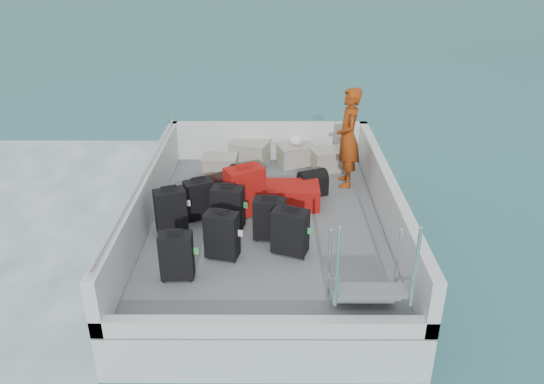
{
  "coord_description": "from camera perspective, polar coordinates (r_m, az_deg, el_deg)",
  "views": [
    {
      "loc": [
        0.1,
        -6.76,
        4.38
      ],
      "look_at": [
        0.07,
        0.2,
        1.0
      ],
      "focal_mm": 35.0,
      "sensor_mm": 36.0,
      "label": 1
    }
  ],
  "objects": [
    {
      "name": "duffel_2",
      "position": [
        8.5,
        4.38,
        0.76
      ],
      "size": [
        0.52,
        0.44,
        0.32
      ],
      "primitive_type": null,
      "rotation": [
        0.0,
        0.0,
        0.38
      ],
      "color": "black",
      "rests_on": "deck"
    },
    {
      "name": "crate_3",
      "position": [
        9.43,
        6.16,
        3.39
      ],
      "size": [
        0.66,
        0.53,
        0.35
      ],
      "primitive_type": "cube",
      "rotation": [
        0.0,
        0.0,
        0.26
      ],
      "color": "#AEA897",
      "rests_on": "deck"
    },
    {
      "name": "duffel_1",
      "position": [
        8.59,
        -3.23,
        1.07
      ],
      "size": [
        0.53,
        0.51,
        0.32
      ],
      "primitive_type": null,
      "rotation": [
        0.0,
        0.0,
        -0.68
      ],
      "color": "black",
      "rests_on": "deck"
    },
    {
      "name": "suitcase_3",
      "position": [
        6.78,
        -5.41,
        -4.72
      ],
      "size": [
        0.46,
        0.34,
        0.64
      ],
      "primitive_type": "cube",
      "rotation": [
        0.0,
        0.0,
        -0.24
      ],
      "color": "black",
      "rests_on": "deck"
    },
    {
      "name": "crate_0",
      "position": [
        9.18,
        -5.59,
        2.72
      ],
      "size": [
        0.56,
        0.4,
        0.33
      ],
      "primitive_type": "cube",
      "rotation": [
        0.0,
        0.0,
        -0.04
      ],
      "color": "#AEA897",
      "rests_on": "deck"
    },
    {
      "name": "suitcase_0",
      "position": [
        6.46,
        -10.22,
        -6.87
      ],
      "size": [
        0.4,
        0.24,
        0.61
      ],
      "primitive_type": "cube",
      "rotation": [
        0.0,
        0.0,
        0.05
      ],
      "color": "black",
      "rests_on": "deck"
    },
    {
      "name": "suitcase_6",
      "position": [
        6.85,
        1.97,
        -4.35
      ],
      "size": [
        0.52,
        0.41,
        0.62
      ],
      "primitive_type": "cube",
      "rotation": [
        0.0,
        0.0,
        -0.37
      ],
      "color": "black",
      "rests_on": "deck"
    },
    {
      "name": "suitcase_1",
      "position": [
        7.48,
        -10.85,
        -2.02
      ],
      "size": [
        0.48,
        0.37,
        0.63
      ],
      "primitive_type": "cube",
      "rotation": [
        0.0,
        0.0,
        0.36
      ],
      "color": "black",
      "rests_on": "deck"
    },
    {
      "name": "crate_2",
      "position": [
        9.59,
        2.56,
        3.94
      ],
      "size": [
        0.69,
        0.58,
        0.36
      ],
      "primitive_type": "cube",
      "rotation": [
        0.0,
        0.0,
        0.33
      ],
      "color": "#AEA897",
      "rests_on": "deck"
    },
    {
      "name": "yellow_bag",
      "position": [
        9.7,
        4.43,
        3.73
      ],
      "size": [
        0.28,
        0.26,
        0.22
      ],
      "primitive_type": "ellipsoid",
      "color": "yellow",
      "rests_on": "deck"
    },
    {
      "name": "suitcase_5",
      "position": [
        7.78,
        -2.95,
        0.04
      ],
      "size": [
        0.63,
        0.54,
        0.75
      ],
      "primitive_type": "cube",
      "rotation": [
        0.0,
        0.0,
        0.48
      ],
      "color": "#A5120C",
      "rests_on": "deck"
    },
    {
      "name": "deck",
      "position": [
        7.74,
        -0.56,
        -3.24
      ],
      "size": [
        3.3,
        4.7,
        0.02
      ],
      "primitive_type": "cube",
      "color": "slate",
      "rests_on": "ferry_hull"
    },
    {
      "name": "suitcase_2",
      "position": [
        7.79,
        -7.83,
        -0.81
      ],
      "size": [
        0.47,
        0.39,
        0.58
      ],
      "primitive_type": "cube",
      "rotation": [
        0.0,
        0.0,
        0.45
      ],
      "color": "black",
      "rests_on": "deck"
    },
    {
      "name": "white_bag",
      "position": [
        9.49,
        2.59,
        5.45
      ],
      "size": [
        0.24,
        0.24,
        0.18
      ],
      "primitive_type": "ellipsoid",
      "color": "white",
      "rests_on": "crate_2"
    },
    {
      "name": "suitcase_4",
      "position": [
        7.43,
        -4.77,
        -1.77
      ],
      "size": [
        0.47,
        0.33,
        0.64
      ],
      "primitive_type": "cube",
      "rotation": [
        0.0,
        0.0,
        -0.19
      ],
      "color": "black",
      "rests_on": "deck"
    },
    {
      "name": "crate_1",
      "position": [
        9.65,
        -2.4,
        4.2
      ],
      "size": [
        0.75,
        0.64,
        0.39
      ],
      "primitive_type": "cube",
      "rotation": [
        0.0,
        0.0,
        -0.35
      ],
      "color": "#AEA897",
      "rests_on": "deck"
    },
    {
      "name": "suitcase_7",
      "position": [
        7.17,
        -0.28,
        -2.98
      ],
      "size": [
        0.45,
        0.29,
        0.6
      ],
      "primitive_type": "cube",
      "rotation": [
        0.0,
        0.0,
        -0.11
      ],
      "color": "black",
      "rests_on": "deck"
    },
    {
      "name": "ferry_hull",
      "position": [
        7.9,
        -0.55,
        -5.21
      ],
      "size": [
        3.6,
        5.0,
        0.6
      ],
      "primitive_type": "cube",
      "color": "silver",
      "rests_on": "ground"
    },
    {
      "name": "deck_fittings",
      "position": [
        7.28,
        2.13,
        -1.85
      ],
      "size": [
        3.6,
        5.0,
        0.9
      ],
      "color": "silver",
      "rests_on": "deck"
    },
    {
      "name": "ground",
      "position": [
        8.06,
        -0.54,
        -7.03
      ],
      "size": [
        160.0,
        160.0,
        0.0
      ],
      "primitive_type": "plane",
      "color": "#1A595C",
      "rests_on": "ground"
    },
    {
      "name": "duffel_0",
      "position": [
        8.36,
        -6.32,
        0.23
      ],
      "size": [
        0.54,
        0.49,
        0.32
      ],
      "primitive_type": null,
      "rotation": [
        0.0,
        0.0,
        0.56
      ],
      "color": "black",
      "rests_on": "deck"
    },
    {
      "name": "passenger",
      "position": [
        8.67,
        8.19,
        5.8
      ],
      "size": [
        0.39,
        0.61,
        1.64
      ],
      "primitive_type": "imported",
      "rotation": [
        0.0,
        0.0,
        -1.56
      ],
      "color": "#C64B12",
      "rests_on": "deck"
    },
    {
      "name": "suitcase_8",
      "position": [
        8.13,
        2.08,
        -0.35
      ],
      "size": [
        0.86,
        0.57,
        0.34
      ],
      "primitive_type": "cube",
      "rotation": [
        0.0,
        0.0,
        1.56
      ],
      "color": "#A5120C",
      "rests_on": "deck"
    }
  ]
}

